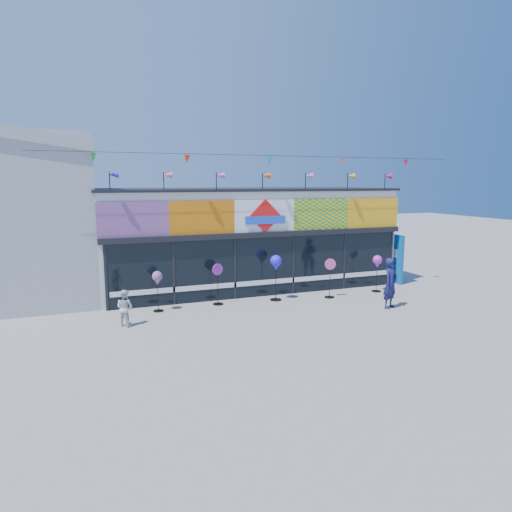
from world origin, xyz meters
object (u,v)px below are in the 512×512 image
adult_man (391,283)px  spinner_0 (157,279)px  spinner_1 (218,283)px  child (125,308)px  spinner_2 (276,264)px  spinner_3 (330,277)px  blue_sign (395,258)px  spinner_4 (377,263)px

adult_man → spinner_0: bearing=136.4°
spinner_1 → child: spinner_1 is taller
spinner_2 → spinner_3: size_ratio=1.14×
spinner_1 → spinner_2: size_ratio=0.87×
adult_man → spinner_2: bearing=118.4°
spinner_3 → child: 7.65m
child → spinner_2: bearing=-123.9°
blue_sign → spinner_3: blue_sign is taller
spinner_0 → spinner_3: spinner_3 is taller
spinner_2 → spinner_3: bearing=-9.7°
spinner_4 → spinner_2: bearing=177.8°
spinner_0 → child: 1.80m
spinner_4 → blue_sign: bearing=34.1°
spinner_3 → spinner_4: 2.28m
spinner_1 → spinner_3: spinner_3 is taller
spinner_2 → child: spinner_2 is taller
spinner_0 → spinner_1: spinner_1 is taller
blue_sign → spinner_0: 10.43m
spinner_2 → adult_man: 4.11m
spinner_0 → spinner_3: 6.43m
spinner_2 → blue_sign: bearing=9.4°
blue_sign → spinner_4: size_ratio=1.43×
blue_sign → child: (-11.57, -2.19, -0.50)m
spinner_4 → child: 9.91m
blue_sign → spinner_3: 4.21m
spinner_1 → child: 3.61m
spinner_2 → child: size_ratio=1.51×
spinner_0 → spinner_1: size_ratio=0.93×
child → spinner_0: bearing=-90.0°
spinner_4 → adult_man: 2.44m
spinner_3 → adult_man: bearing=-58.4°
spinner_2 → adult_man: adult_man is taller
spinner_2 → spinner_1: bearing=175.4°
spinner_1 → spinner_4: (6.50, -0.34, 0.40)m
blue_sign → spinner_2: size_ratio=1.24×
spinner_2 → spinner_4: (4.32, -0.17, -0.18)m
spinner_0 → child: (-1.19, -1.23, -0.55)m
blue_sign → spinner_0: size_ratio=1.51×
spinner_0 → spinner_2: (4.33, -0.04, 0.25)m
spinner_1 → adult_man: size_ratio=0.85×
spinner_4 → adult_man: size_ratio=0.84×
blue_sign → adult_man: blue_sign is taller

